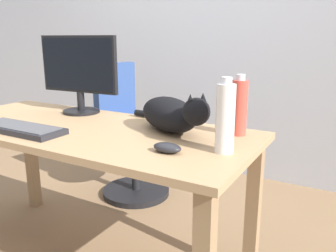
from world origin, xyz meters
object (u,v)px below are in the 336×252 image
at_px(computer_mouse, 167,148).
at_px(spray_bottle, 239,107).
at_px(monitor, 79,71).
at_px(cat, 171,114).
at_px(keyboard, 20,128).
at_px(water_bottle, 225,118).
at_px(office_chair, 130,139).

bearing_deg(computer_mouse, spray_bottle, 67.93).
bearing_deg(computer_mouse, monitor, 154.42).
xyz_separation_m(cat, computer_mouse, (0.13, -0.26, -0.06)).
distance_m(monitor, computer_mouse, 0.86).
height_order(keyboard, spray_bottle, spray_bottle).
xyz_separation_m(keyboard, cat, (0.59, 0.32, 0.07)).
distance_m(keyboard, water_bottle, 0.91).
xyz_separation_m(office_chair, spray_bottle, (0.97, -0.55, 0.42)).
height_order(cat, water_bottle, water_bottle).
height_order(monitor, keyboard, monitor).
bearing_deg(office_chair, computer_mouse, -47.56).
height_order(office_chair, keyboard, office_chair).
relative_size(water_bottle, spray_bottle, 1.06).
height_order(water_bottle, spray_bottle, water_bottle).
bearing_deg(office_chair, cat, -42.79).
relative_size(monitor, cat, 0.90).
bearing_deg(water_bottle, office_chair, 141.41).
bearing_deg(keyboard, office_chair, 96.91).
distance_m(monitor, keyboard, 0.48).
bearing_deg(office_chair, monitor, -82.24).
xyz_separation_m(office_chair, keyboard, (0.12, -0.98, 0.32)).
distance_m(monitor, cat, 0.65).
height_order(office_chair, water_bottle, water_bottle).
xyz_separation_m(monitor, water_bottle, (0.93, -0.26, -0.10)).
xyz_separation_m(monitor, cat, (0.63, -0.11, -0.15)).
xyz_separation_m(cat, spray_bottle, (0.27, 0.10, 0.04)).
bearing_deg(office_chair, spray_bottle, -29.47).
bearing_deg(cat, monitor, 170.44).
relative_size(cat, water_bottle, 1.96).
height_order(monitor, water_bottle, monitor).
xyz_separation_m(monitor, spray_bottle, (0.90, -0.00, -0.11)).
bearing_deg(cat, computer_mouse, -63.87).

